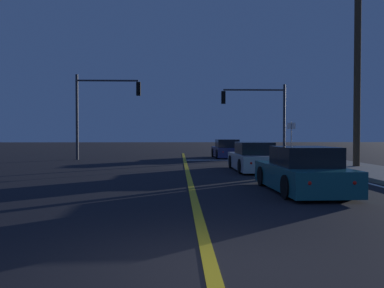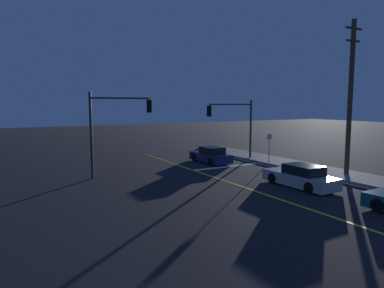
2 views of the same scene
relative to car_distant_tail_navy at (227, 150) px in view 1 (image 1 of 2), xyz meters
name	(u,v)px [view 1 (image 1 of 2)]	position (x,y,z in m)	size (l,w,h in m)	color
ground_plane	(213,275)	(-3.06, -23.35, -0.58)	(160.00, 160.00, 0.00)	black
sidewalk_right	(381,173)	(4.96, -12.12, -0.51)	(3.20, 40.44, 0.15)	slate
lane_line_center	(189,176)	(-3.06, -12.12, -0.57)	(0.20, 38.20, 0.01)	gold
lane_line_edge_right	(338,175)	(3.11, -12.12, -0.57)	(0.16, 38.20, 0.01)	white
stop_bar	(233,160)	(0.15, -2.39, -0.57)	(6.42, 0.50, 0.01)	white
car_distant_tail_navy	(227,150)	(0.00, 0.00, 0.00)	(1.92, 4.19, 1.34)	navy
car_parked_curb_silver	(253,158)	(0.02, -9.92, 0.00)	(1.85, 4.73, 1.34)	#B2B5BA
car_mid_block_teal	(302,172)	(0.19, -16.60, 0.00)	(2.00, 4.44, 1.34)	#195960
traffic_signal_near_right	(260,108)	(2.40, -0.09, 3.00)	(4.64, 0.28, 5.29)	#38383D
traffic_signal_far_left	(100,103)	(-8.70, -1.49, 3.26)	(4.35, 0.28, 5.71)	#38383D
utility_pole_right	(357,59)	(5.26, -9.17, 4.81)	(1.54, 0.32, 10.48)	#4C3823
street_sign_corner	(291,135)	(3.86, -2.89, 1.10)	(0.56, 0.10, 2.50)	slate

